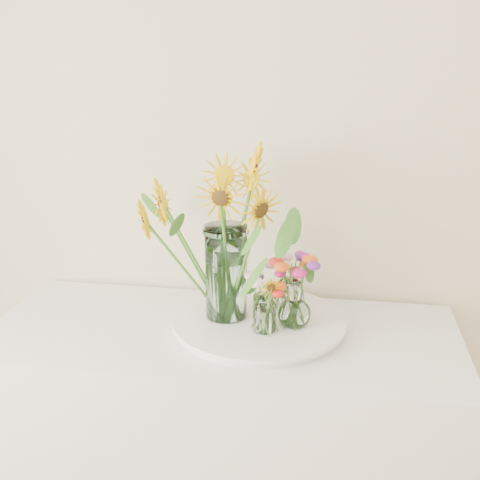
{
  "coord_description": "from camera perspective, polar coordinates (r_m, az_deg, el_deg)",
  "views": [
    {
      "loc": [
        -0.05,
        0.33,
        1.69
      ],
      "look_at": [
        -0.33,
        1.95,
        1.18
      ],
      "focal_mm": 45.0,
      "sensor_mm": 36.0,
      "label": 1
    }
  ],
  "objects": [
    {
      "name": "counter",
      "position": [
        2.05,
        -1.6,
        -19.93
      ],
      "size": [
        1.4,
        0.6,
        0.9
      ],
      "primitive_type": "cube",
      "color": "white",
      "rests_on": "ground_plane"
    },
    {
      "name": "tray",
      "position": [
        1.82,
        1.82,
        -7.98
      ],
      "size": [
        0.5,
        0.5,
        0.02
      ],
      "primitive_type": "cylinder",
      "color": "white",
      "rests_on": "counter"
    },
    {
      "name": "mason_jar",
      "position": [
        1.78,
        -1.32,
        -3.11
      ],
      "size": [
        0.16,
        0.16,
        0.29
      ],
      "primitive_type": "cylinder",
      "rotation": [
        0.0,
        0.0,
        -0.34
      ],
      "color": "#A3CFC5",
      "rests_on": "tray"
    },
    {
      "name": "sunflower_bouquet",
      "position": [
        1.74,
        -1.35,
        0.51
      ],
      "size": [
        0.93,
        0.93,
        0.52
      ],
      "primitive_type": null,
      "rotation": [
        0.0,
        0.0,
        -0.34
      ],
      "color": "#DCAD04",
      "rests_on": "tray"
    },
    {
      "name": "small_vase_a",
      "position": [
        1.72,
        2.37,
        -7.02
      ],
      "size": [
        0.09,
        0.09,
        0.11
      ],
      "primitive_type": "cylinder",
      "rotation": [
        0.0,
        0.0,
        -0.36
      ],
      "color": "white",
      "rests_on": "tray"
    },
    {
      "name": "wildflower_posy_a",
      "position": [
        1.7,
        2.39,
        -5.64
      ],
      "size": [
        0.19,
        0.19,
        0.2
      ],
      "primitive_type": null,
      "color": "#EF5414",
      "rests_on": "tray"
    },
    {
      "name": "small_vase_b",
      "position": [
        1.76,
        5.17,
        -6.08
      ],
      "size": [
        0.13,
        0.13,
        0.14
      ],
      "primitive_type": null,
      "rotation": [
        0.0,
        0.0,
        -0.42
      ],
      "color": "white",
      "rests_on": "tray"
    },
    {
      "name": "wildflower_posy_b",
      "position": [
        1.74,
        5.21,
        -4.72
      ],
      "size": [
        0.19,
        0.19,
        0.23
      ],
      "primitive_type": null,
      "color": "#EF5414",
      "rests_on": "tray"
    },
    {
      "name": "small_vase_c",
      "position": [
        1.88,
        4.61,
        -5.16
      ],
      "size": [
        0.06,
        0.06,
        0.1
      ],
      "primitive_type": "cylinder",
      "rotation": [
        0.0,
        0.0,
        0.04
      ],
      "color": "white",
      "rests_on": "tray"
    },
    {
      "name": "wildflower_posy_c",
      "position": [
        1.86,
        4.64,
        -3.87
      ],
      "size": [
        0.19,
        0.19,
        0.19
      ],
      "primitive_type": null,
      "color": "#EF5414",
      "rests_on": "tray"
    }
  ]
}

